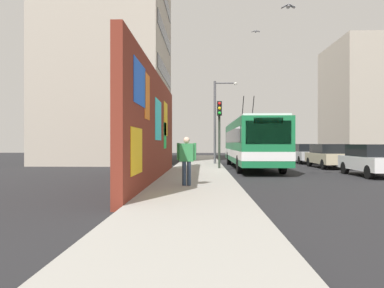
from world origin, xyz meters
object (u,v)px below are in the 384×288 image
at_px(parked_car_white, 372,159).
at_px(parked_car_champagne, 329,155).
at_px(street_lamp, 218,116).
at_px(parked_car_silver, 305,153).
at_px(pedestrian_near_wall, 187,157).
at_px(traffic_light, 219,123).
at_px(city_bus, 251,142).

height_order(parked_car_white, parked_car_champagne, same).
bearing_deg(street_lamp, parked_car_silver, -66.56).
xyz_separation_m(pedestrian_near_wall, traffic_light, (8.41, -1.53, 1.68)).
bearing_deg(parked_car_white, traffic_light, 66.60).
relative_size(parked_car_white, parked_car_champagne, 0.94).
bearing_deg(parked_car_silver, traffic_light, 137.82).
height_order(city_bus, traffic_light, city_bus).
bearing_deg(parked_car_silver, street_lamp, 113.44).
height_order(parked_car_champagne, pedestrian_near_wall, pedestrian_near_wall).
bearing_deg(traffic_light, pedestrian_near_wall, 169.66).
relative_size(parked_car_silver, street_lamp, 0.74).
distance_m(traffic_light, street_lamp, 5.04).
bearing_deg(parked_car_white, pedestrian_near_wall, 120.48).
xyz_separation_m(parked_car_silver, traffic_light, (-8.11, 7.35, 2.00)).
distance_m(parked_car_champagne, parked_car_silver, 5.42).
xyz_separation_m(city_bus, street_lamp, (2.93, 2.04, 1.92)).
relative_size(parked_car_white, pedestrian_near_wall, 2.43).
relative_size(parked_car_champagne, street_lamp, 0.73).
bearing_deg(pedestrian_near_wall, city_bus, -19.42).
distance_m(city_bus, parked_car_silver, 8.04).
relative_size(pedestrian_near_wall, traffic_light, 0.43).
bearing_deg(pedestrian_near_wall, parked_car_champagne, -38.68).
height_order(parked_car_white, traffic_light, traffic_light).
height_order(city_bus, street_lamp, street_lamp).
xyz_separation_m(city_bus, parked_car_champagne, (0.65, -5.20, -0.89)).
bearing_deg(parked_car_white, street_lamp, 41.63).
bearing_deg(parked_car_silver, parked_car_white, 180.00).
xyz_separation_m(traffic_light, street_lamp, (4.97, -0.11, 0.81)).
xyz_separation_m(parked_car_champagne, parked_car_silver, (5.42, 0.00, -0.00)).
height_order(parked_car_champagne, street_lamp, street_lamp).
bearing_deg(traffic_light, city_bus, -46.50).
xyz_separation_m(parked_car_white, parked_car_champagne, (5.87, -0.00, 0.00)).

